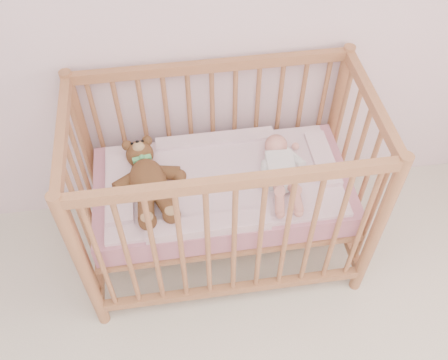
{
  "coord_description": "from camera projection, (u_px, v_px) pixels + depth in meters",
  "views": [
    {
      "loc": [
        -0.11,
        0.09,
        2.37
      ],
      "look_at": [
        0.11,
        1.55,
        0.62
      ],
      "focal_mm": 40.0,
      "sensor_mm": 36.0,
      "label": 1
    }
  ],
  "objects": [
    {
      "name": "crib",
      "position": [
        222.0,
        188.0,
        2.41
      ],
      "size": [
        1.36,
        0.76,
        1.0
      ],
      "primitive_type": null,
      "color": "#B77A4D",
      "rests_on": "floor"
    },
    {
      "name": "blanket",
      "position": [
        222.0,
        180.0,
        2.36
      ],
      "size": [
        1.1,
        0.58,
        0.06
      ],
      "primitive_type": null,
      "color": "pink",
      "rests_on": "mattress"
    },
    {
      "name": "baby",
      "position": [
        281.0,
        167.0,
        2.32
      ],
      "size": [
        0.26,
        0.51,
        0.12
      ],
      "primitive_type": null,
      "rotation": [
        0.0,
        0.0,
        -0.05
      ],
      "color": "white",
      "rests_on": "blanket"
    },
    {
      "name": "teddy_bear",
      "position": [
        148.0,
        180.0,
        2.25
      ],
      "size": [
        0.45,
        0.58,
        0.14
      ],
      "primitive_type": null,
      "rotation": [
        0.0,
        0.0,
        0.18
      ],
      "color": "brown",
      "rests_on": "blanket"
    },
    {
      "name": "mattress",
      "position": [
        223.0,
        190.0,
        2.42
      ],
      "size": [
        1.22,
        0.62,
        0.13
      ],
      "primitive_type": "cube",
      "color": "#CC7F96",
      "rests_on": "crib"
    }
  ]
}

